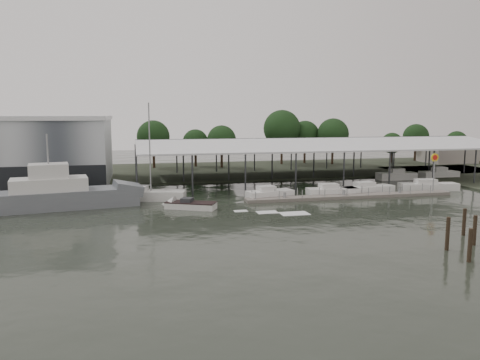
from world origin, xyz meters
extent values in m
plane|color=#262C23|center=(0.00, 0.00, 0.00)|extent=(200.00, 200.00, 0.00)
cube|color=#33392B|center=(0.00, 42.00, 0.10)|extent=(140.00, 30.00, 0.30)
cube|color=#ADB4B9|center=(-28.00, 30.00, 5.00)|extent=(24.00, 20.00, 10.00)
cube|color=black|center=(-28.00, 19.95, 2.00)|extent=(24.00, 0.30, 4.00)
cube|color=white|center=(-28.00, 30.00, 10.20)|extent=(24.50, 20.50, 0.60)
cube|color=#303336|center=(17.00, 28.00, 6.76)|extent=(58.00, 0.40, 0.30)
cylinder|color=#303336|center=(-12.00, 16.50, 2.75)|extent=(0.24, 0.24, 5.50)
cylinder|color=#303336|center=(-12.00, 39.50, 2.75)|extent=(0.24, 0.24, 5.50)
cylinder|color=#303336|center=(46.00, 39.50, 2.75)|extent=(0.24, 0.24, 5.50)
cube|color=slate|center=(15.00, 10.00, 0.20)|extent=(28.00, 2.00, 0.40)
cylinder|color=gray|center=(2.00, 9.10, 0.80)|extent=(0.10, 0.10, 1.20)
cylinder|color=gray|center=(28.00, 10.90, 0.80)|extent=(0.10, 0.10, 1.20)
cube|color=gray|center=(14.00, 10.00, 0.70)|extent=(0.30, 0.30, 0.70)
cylinder|color=gray|center=(27.00, 10.00, 2.50)|extent=(0.16, 0.16, 5.00)
cylinder|color=yellow|center=(27.00, 10.00, 5.00)|extent=(1.10, 0.12, 1.10)
cylinder|color=red|center=(27.00, 9.93, 5.00)|extent=(0.70, 0.05, 0.70)
cube|color=gray|center=(55.00, 45.00, 2.00)|extent=(10.00, 8.00, 4.00)
cube|color=slate|center=(-20.69, 11.13, 0.90)|extent=(17.94, 7.16, 2.40)
cube|color=slate|center=(-13.11, 12.41, 1.90)|extent=(3.97, 4.65, 1.83)
cube|color=silver|center=(-21.72, 10.96, 2.69)|extent=(8.69, 4.90, 1.80)
cube|color=silver|center=(-21.72, 10.96, 4.39)|extent=(4.64, 3.72, 1.61)
cylinder|color=gray|center=(-21.72, 10.96, 6.79)|extent=(0.18, 0.18, 3.50)
cube|color=white|center=(-10.77, 14.24, 0.50)|extent=(9.90, 4.90, 1.40)
cube|color=silver|center=(-12.25, 14.62, 1.40)|extent=(3.41, 2.50, 0.80)
cylinder|color=gray|center=(-10.31, 14.12, 6.52)|extent=(0.16, 0.16, 11.25)
cylinder|color=gray|center=(-11.98, 14.55, 1.90)|extent=(3.42, 0.99, 0.12)
cube|color=white|center=(-6.07, 7.48, 0.35)|extent=(6.01, 4.28, 0.90)
cone|color=white|center=(-8.59, 8.69, 0.35)|extent=(2.31, 2.50, 2.00)
cube|color=black|center=(-6.07, 7.48, 0.75)|extent=(6.03, 4.33, 0.12)
cube|color=#303336|center=(-6.48, 7.67, 1.00)|extent=(1.69, 1.78, 0.50)
cube|color=silver|center=(-0.80, 4.93, 0.02)|extent=(2.30, 1.50, 0.04)
cube|color=silver|center=(1.90, 3.63, 0.02)|extent=(3.10, 2.00, 0.04)
cube|color=silver|center=(4.60, 2.33, 0.02)|extent=(3.90, 2.50, 0.04)
cube|color=white|center=(4.62, 11.83, 0.50)|extent=(6.42, 3.41, 1.10)
cube|color=silver|center=(4.12, 11.83, 1.30)|extent=(2.42, 2.01, 0.70)
cube|color=white|center=(13.25, 11.97, 0.50)|extent=(6.74, 2.33, 1.10)
cube|color=silver|center=(12.75, 11.97, 1.30)|extent=(2.38, 1.65, 0.70)
cube|color=white|center=(18.61, 12.40, 0.50)|extent=(8.01, 3.67, 1.10)
cube|color=silver|center=(18.11, 12.40, 1.30)|extent=(2.97, 2.11, 0.70)
cube|color=white|center=(28.44, 13.06, 0.50)|extent=(8.39, 3.40, 1.10)
cube|color=silver|center=(27.94, 13.06, 1.30)|extent=(3.06, 2.02, 0.70)
cylinder|color=#312518|center=(14.93, -12.68, 0.95)|extent=(0.32, 0.32, 3.11)
cylinder|color=#312518|center=(11.45, -16.46, 0.95)|extent=(0.32, 0.32, 3.11)
cylinder|color=#312518|center=(11.82, -13.45, 1.04)|extent=(0.32, 0.32, 3.28)
cylinder|color=#312518|center=(16.28, -9.72, 0.91)|extent=(0.32, 0.32, 3.02)
cylinder|color=#322116|center=(-8.46, 48.40, 2.29)|extent=(0.50, 0.50, 4.57)
sphere|color=#1C3917|center=(-8.46, 48.40, 6.40)|extent=(6.40, 6.40, 6.40)
cylinder|color=#322116|center=(-0.11, 48.94, 1.85)|extent=(0.50, 0.50, 3.70)
sphere|color=#1C3917|center=(-0.11, 48.94, 5.18)|extent=(5.18, 5.18, 5.18)
cylinder|color=#322116|center=(4.76, 46.25, 2.05)|extent=(0.50, 0.50, 4.09)
sphere|color=#1C3917|center=(4.76, 46.25, 5.73)|extent=(5.73, 5.73, 5.73)
cylinder|color=#322116|center=(18.31, 49.56, 2.78)|extent=(0.50, 0.50, 5.55)
sphere|color=#1C3917|center=(18.31, 49.56, 7.78)|extent=(7.78, 7.78, 7.78)
cylinder|color=#322116|center=(23.86, 50.58, 2.23)|extent=(0.50, 0.50, 4.47)
sphere|color=#1C3917|center=(23.86, 50.58, 6.26)|extent=(6.26, 6.26, 6.26)
cylinder|color=#322116|center=(28.78, 47.07, 2.36)|extent=(0.50, 0.50, 4.72)
sphere|color=#1C3917|center=(28.78, 47.07, 6.61)|extent=(6.61, 6.61, 6.61)
cylinder|color=#322116|center=(42.57, 46.94, 1.62)|extent=(0.50, 0.50, 3.24)
sphere|color=#1C3917|center=(42.57, 46.94, 4.53)|extent=(4.53, 4.53, 4.53)
cylinder|color=#322116|center=(50.29, 49.90, 2.04)|extent=(0.50, 0.50, 4.09)
sphere|color=#1C3917|center=(50.29, 49.90, 5.72)|extent=(5.72, 5.72, 5.72)
cylinder|color=#322116|center=(58.57, 46.82, 1.67)|extent=(0.50, 0.50, 3.34)
sphere|color=#1C3917|center=(58.57, 46.82, 4.68)|extent=(4.68, 4.68, 4.68)
camera|label=1|loc=(-12.21, -44.96, 10.71)|focal=35.00mm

